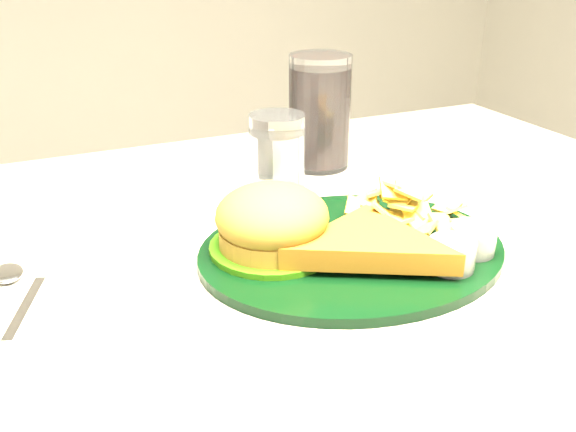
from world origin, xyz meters
name	(u,v)px	position (x,y,z in m)	size (l,w,h in m)	color
dinner_plate	(353,223)	(0.09, -0.04, 0.79)	(0.31, 0.26, 0.07)	black
water_glass	(277,158)	(0.08, 0.13, 0.80)	(0.07, 0.07, 0.10)	white
cola_glass	(319,112)	(0.18, 0.21, 0.83)	(0.08, 0.08, 0.15)	black
fork_napkin	(361,233)	(0.12, -0.01, 0.76)	(0.11, 0.15, 0.01)	silver
spoon	(25,305)	(-0.22, -0.01, 0.75)	(0.04, 0.14, 0.01)	white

